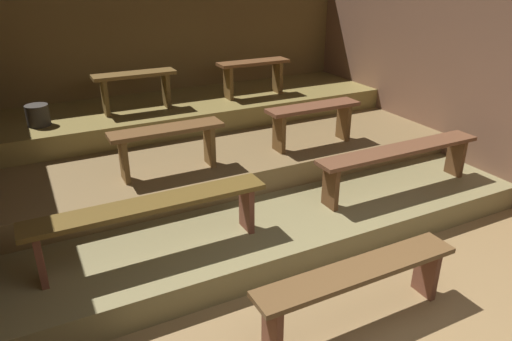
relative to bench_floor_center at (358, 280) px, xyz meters
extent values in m
cube|color=olive|center=(0.13, 1.83, -0.41)|extent=(5.89, 5.86, 0.08)
cube|color=brown|center=(0.13, 4.39, 0.79)|extent=(5.89, 0.06, 2.33)
cube|color=brown|center=(2.71, 1.83, 0.79)|extent=(0.06, 5.86, 2.33)
cube|color=olive|center=(0.13, 2.49, -0.24)|extent=(5.09, 3.73, 0.26)
cube|color=olive|center=(0.13, 3.04, 0.02)|extent=(5.09, 2.65, 0.26)
cube|color=olive|center=(0.13, 3.68, 0.29)|extent=(5.09, 1.37, 0.26)
cube|color=brown|center=(0.00, 0.00, 0.08)|extent=(1.65, 0.27, 0.04)
cube|color=brown|center=(-0.70, 0.00, -0.16)|extent=(0.05, 0.22, 0.43)
cube|color=brown|center=(0.70, 0.00, -0.16)|extent=(0.05, 0.22, 0.43)
cube|color=brown|center=(-1.17, 1.17, 0.34)|extent=(1.94, 0.27, 0.04)
cube|color=brown|center=(-2.02, 1.17, 0.11)|extent=(0.05, 0.22, 0.43)
cube|color=brown|center=(-0.32, 1.17, 0.11)|extent=(0.05, 0.22, 0.43)
cube|color=brown|center=(1.44, 1.17, 0.34)|extent=(1.94, 0.27, 0.04)
cube|color=brown|center=(0.59, 1.17, 0.11)|extent=(0.05, 0.22, 0.43)
cube|color=brown|center=(2.29, 1.17, 0.11)|extent=(0.05, 0.22, 0.43)
cube|color=brown|center=(-0.72, 2.12, 0.61)|extent=(1.12, 0.27, 0.04)
cube|color=brown|center=(-1.16, 2.12, 0.37)|extent=(0.05, 0.22, 0.43)
cube|color=brown|center=(-0.28, 2.12, 0.37)|extent=(0.05, 0.22, 0.43)
cube|color=brown|center=(0.99, 2.12, 0.61)|extent=(1.12, 0.27, 0.04)
cube|color=brown|center=(0.55, 2.12, 0.37)|extent=(0.05, 0.22, 0.43)
cube|color=brown|center=(1.43, 2.12, 0.37)|extent=(0.05, 0.22, 0.43)
cube|color=brown|center=(-0.67, 3.51, 0.87)|extent=(0.98, 0.27, 0.04)
cube|color=brown|center=(-1.04, 3.51, 0.63)|extent=(0.05, 0.22, 0.43)
cube|color=brown|center=(-0.29, 3.51, 0.63)|extent=(0.05, 0.22, 0.43)
cube|color=brown|center=(0.93, 3.51, 0.87)|extent=(0.98, 0.27, 0.04)
cube|color=brown|center=(0.56, 3.51, 0.63)|extent=(0.05, 0.22, 0.43)
cube|color=brown|center=(1.31, 3.51, 0.63)|extent=(0.05, 0.22, 0.43)
cylinder|color=#332D28|center=(-1.79, 3.45, 0.54)|extent=(0.25, 0.25, 0.24)
camera|label=1|loc=(-1.92, -2.14, 2.10)|focal=32.97mm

